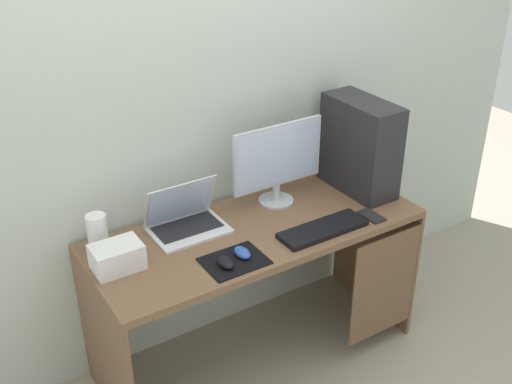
# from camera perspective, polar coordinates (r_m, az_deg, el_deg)

# --- Properties ---
(ground_plane) EXTENTS (8.00, 8.00, 0.00)m
(ground_plane) POSITION_cam_1_polar(r_m,az_deg,el_deg) (3.26, 0.00, -14.63)
(ground_plane) COLOR #9E9384
(wall_back) EXTENTS (4.00, 0.05, 2.60)m
(wall_back) POSITION_cam_1_polar(r_m,az_deg,el_deg) (2.84, -3.79, 9.41)
(wall_back) COLOR beige
(wall_back) RESTS_ON ground_plane
(desk) EXTENTS (1.53, 0.62, 0.75)m
(desk) POSITION_cam_1_polar(r_m,az_deg,el_deg) (2.88, 0.45, -5.75)
(desk) COLOR brown
(desk) RESTS_ON ground_plane
(pc_tower) EXTENTS (0.19, 0.42, 0.47)m
(pc_tower) POSITION_cam_1_polar(r_m,az_deg,el_deg) (3.07, 9.56, 4.22)
(pc_tower) COLOR #232326
(pc_tower) RESTS_ON desk
(monitor) EXTENTS (0.48, 0.17, 0.40)m
(monitor) POSITION_cam_1_polar(r_m,az_deg,el_deg) (2.90, 2.01, 2.82)
(monitor) COLOR #B7BCC6
(monitor) RESTS_ON desk
(laptop) EXTENTS (0.33, 0.24, 0.23)m
(laptop) POSITION_cam_1_polar(r_m,az_deg,el_deg) (2.78, -6.49, -2.57)
(laptop) COLOR silver
(laptop) RESTS_ON desk
(speaker) EXTENTS (0.08, 0.08, 0.18)m
(speaker) POSITION_cam_1_polar(r_m,az_deg,el_deg) (2.67, -14.40, -3.74)
(speaker) COLOR white
(speaker) RESTS_ON desk
(projector) EXTENTS (0.20, 0.14, 0.11)m
(projector) POSITION_cam_1_polar(r_m,az_deg,el_deg) (2.56, -12.69, -5.86)
(projector) COLOR white
(projector) RESTS_ON desk
(keyboard) EXTENTS (0.42, 0.14, 0.02)m
(keyboard) POSITION_cam_1_polar(r_m,az_deg,el_deg) (2.78, 6.20, -3.43)
(keyboard) COLOR black
(keyboard) RESTS_ON desk
(mousepad) EXTENTS (0.26, 0.20, 0.00)m
(mousepad) POSITION_cam_1_polar(r_m,az_deg,el_deg) (2.57, -2.01, -6.38)
(mousepad) COLOR black
(mousepad) RESTS_ON desk
(mouse_left) EXTENTS (0.06, 0.10, 0.03)m
(mouse_left) POSITION_cam_1_polar(r_m,az_deg,el_deg) (2.59, -1.27, -5.61)
(mouse_left) COLOR #2D51B2
(mouse_left) RESTS_ON mousepad
(mouse_right) EXTENTS (0.06, 0.10, 0.03)m
(mouse_right) POSITION_cam_1_polar(r_m,az_deg,el_deg) (2.53, -2.83, -6.52)
(mouse_right) COLOR black
(mouse_right) RESTS_ON mousepad
(cell_phone) EXTENTS (0.07, 0.13, 0.01)m
(cell_phone) POSITION_cam_1_polar(r_m,az_deg,el_deg) (2.93, 10.61, -2.19)
(cell_phone) COLOR #232326
(cell_phone) RESTS_ON desk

